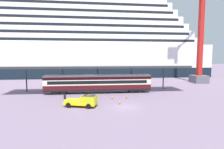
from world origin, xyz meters
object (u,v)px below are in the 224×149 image
Objects in this scene: dockside_crane at (204,18)px; traffic_cone_far at (120,102)px; train_carriage at (98,83)px; service_truck at (84,101)px; traffic_cone_near at (112,97)px; quay_bollard at (65,96)px; cruise_ship at (66,43)px; traffic_cone_mid at (127,96)px.

traffic_cone_far is at bearing -142.28° from dockside_crane.
service_truck is (-2.78, -11.30, -1.32)m from train_carriage.
traffic_cone_near is 4.22m from traffic_cone_far.
quay_bollard is (-9.06, 0.62, 0.19)m from traffic_cone_near.
service_truck reaches higher than traffic_cone_far.
train_carriage is 10.92m from traffic_cone_far.
cruise_ship reaches higher than traffic_cone_mid.
traffic_cone_near is at bearing -3.93° from quay_bollard.
train_carriage is at bearing 111.74° from traffic_cone_near.
cruise_ship is 54.00m from traffic_cone_mid.
traffic_cone_near is at bearing 101.74° from traffic_cone_far.
traffic_cone_far is (6.07, 1.07, -0.64)m from service_truck.
train_carriage reaches higher than quay_bollard.
traffic_cone_far is at bearing -72.17° from train_carriage.
service_truck is at bearing -79.55° from cruise_ship.
cruise_ship reaches higher than traffic_cone_far.
dockside_crane reaches higher than quay_bollard.
dockside_crane is 48.12m from quay_bollard.
cruise_ship is 125.74× the size of quay_bollard.
cruise_ship is at bearing 106.59° from train_carriage.
train_carriage is 32.83× the size of traffic_cone_mid.
traffic_cone_mid is 39.10m from dockside_crane.
service_truck is 5.80× the size of quay_bollard.
service_truck is 7.39m from traffic_cone_near.
service_truck reaches higher than traffic_cone_near.
traffic_cone_near is 2.93m from traffic_cone_mid.
train_carriage is 24.56× the size of quay_bollard.
train_carriage is 6.85m from traffic_cone_near.
train_carriage is 35.29× the size of traffic_cone_near.
traffic_cone_near is at bearing 44.94° from service_truck.
traffic_cone_mid is at bearing -145.86° from dockside_crane.
traffic_cone_far is 0.74× the size of quay_bollard.
traffic_cone_far is at bearing -115.93° from traffic_cone_mid.
traffic_cone_mid is at bearing 33.23° from service_truck.
traffic_cone_far is (16.06, -53.07, -14.32)m from cruise_ship.
cruise_ship is at bearing 110.38° from traffic_cone_mid.
quay_bollard reaches higher than traffic_cone_near.
service_truck is at bearing -146.77° from traffic_cone_mid.
train_carriage is 4.24× the size of service_truck.
cruise_ship reaches higher than train_carriage.
cruise_ship is 50.73m from quay_bollard.
service_truck is 8.33× the size of traffic_cone_near.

